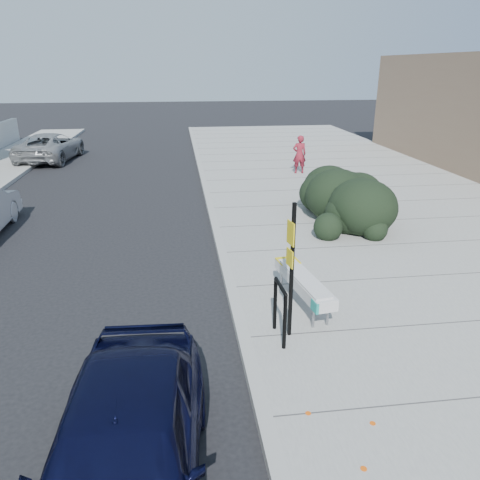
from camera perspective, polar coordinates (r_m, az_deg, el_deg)
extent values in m
plane|color=black|center=(8.44, 0.53, -12.67)|extent=(120.00, 120.00, 0.00)
cube|color=gray|center=(14.42, 20.17, 0.85)|extent=(11.20, 50.00, 0.15)
cube|color=#9E9E99|center=(12.86, -2.58, -0.15)|extent=(0.22, 50.00, 0.17)
cylinder|color=gray|center=(8.65, 8.93, -9.30)|extent=(0.05, 0.05, 0.40)
cylinder|color=gray|center=(8.77, 10.62, -9.00)|extent=(0.05, 0.05, 0.40)
cylinder|color=gray|center=(9.96, 5.09, -4.94)|extent=(0.05, 0.05, 0.40)
cylinder|color=gray|center=(10.06, 6.59, -4.74)|extent=(0.05, 0.05, 0.40)
cylinder|color=gray|center=(9.22, 6.91, -6.03)|extent=(0.28, 1.59, 0.04)
cylinder|color=gray|center=(9.32, 8.51, -5.79)|extent=(0.28, 1.59, 0.04)
cube|color=#B2B2B2|center=(9.21, 7.76, -5.13)|extent=(0.73, 2.15, 0.22)
cube|color=yellow|center=(9.86, 5.87, -2.51)|extent=(0.49, 0.48, 0.02)
cube|color=teal|center=(8.36, 9.10, -8.00)|extent=(0.09, 0.25, 0.20)
cylinder|color=black|center=(7.86, 5.48, -9.93)|extent=(0.07, 0.07, 1.00)
cylinder|color=black|center=(8.40, 4.30, -7.76)|extent=(0.07, 0.07, 1.00)
cylinder|color=black|center=(7.90, 4.98, -5.66)|extent=(0.10, 0.64, 0.07)
cube|color=black|center=(7.92, 6.32, -3.90)|extent=(0.06, 0.06, 2.42)
cube|color=yellow|center=(7.64, 6.20, 0.83)|extent=(0.06, 0.28, 0.39)
cube|color=yellow|center=(7.80, 6.08, -2.20)|extent=(0.06, 0.26, 0.30)
ellipsoid|color=black|center=(14.94, 12.33, 6.04)|extent=(3.46, 5.01, 1.71)
imported|color=black|center=(5.63, -13.96, -23.78)|extent=(1.98, 4.43, 1.48)
imported|color=gray|center=(26.36, -22.10, 10.50)|extent=(2.85, 5.27, 1.40)
imported|color=maroon|center=(20.92, 7.26, 10.32)|extent=(0.60, 0.40, 1.65)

